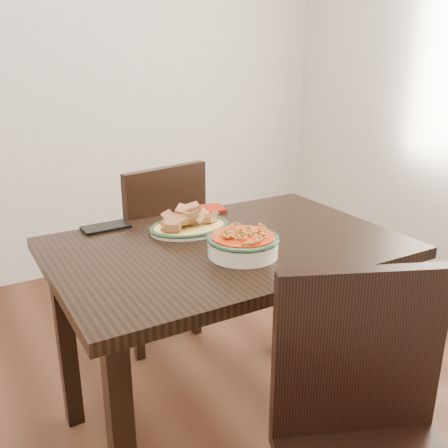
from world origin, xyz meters
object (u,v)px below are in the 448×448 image
smartphone (106,227)px  chair_near (369,441)px  noodle_bowl (243,242)px  fish_plate (189,218)px  dining_table (227,270)px  chair_far (155,245)px

smartphone → chair_near: bearing=-77.4°
chair_near → smartphone: 1.13m
noodle_bowl → smartphone: bearing=122.8°
chair_near → fish_plate: size_ratio=3.07×
noodle_bowl → smartphone: (-0.30, 0.47, -0.04)m
dining_table → chair_far: 0.72m
chair_far → noodle_bowl: 0.88m
dining_table → noodle_bowl: size_ratio=4.97×
dining_table → fish_plate: bearing=107.4°
fish_plate → chair_far: bearing=82.1°
chair_far → smartphone: size_ratio=5.31×
fish_plate → noodle_bowl: size_ratio=1.25×
fish_plate → noodle_bowl: bearing=-81.8°
chair_far → noodle_bowl: bearing=76.1°
fish_plate → noodle_bowl: (0.04, -0.30, -0.00)m
chair_far → smartphone: 0.55m
dining_table → smartphone: (-0.31, 0.34, 0.11)m
chair_far → fish_plate: size_ratio=3.07×
noodle_bowl → fish_plate: bearing=98.2°
chair_far → chair_near: same height
dining_table → fish_plate: fish_plate is taller
chair_near → noodle_bowl: size_ratio=3.82×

